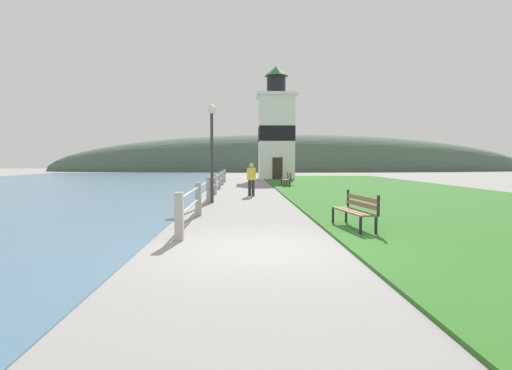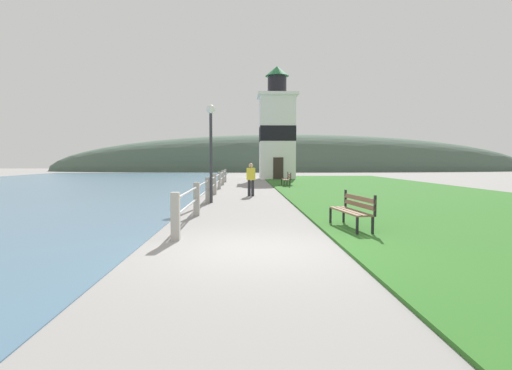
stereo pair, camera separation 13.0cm
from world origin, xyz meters
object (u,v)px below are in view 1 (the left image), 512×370
object	(u,v)px
lighthouse	(276,131)
lamp_post	(212,135)
person_strolling	(251,178)
park_bench_midway	(287,178)
park_bench_near	(356,208)

from	to	relation	value
lighthouse	lamp_post	xyz separation A→B (m)	(-4.40, -20.83, -1.71)
person_strolling	park_bench_midway	bearing A→B (deg)	-6.27
lighthouse	park_bench_midway	bearing A→B (deg)	-91.20
person_strolling	lamp_post	world-z (taller)	lamp_post
park_bench_near	person_strolling	distance (m)	9.85
person_strolling	lighthouse	bearing A→B (deg)	4.86
lighthouse	person_strolling	world-z (taller)	lighthouse
park_bench_midway	lamp_post	xyz separation A→B (m)	(-4.18, -9.99, 2.20)
park_bench_near	park_bench_midway	xyz separation A→B (m)	(0.15, 16.50, 0.00)
lighthouse	person_strolling	size ratio (longest dim) A/B	6.51
park_bench_midway	lamp_post	bearing A→B (deg)	68.08
park_bench_near	lamp_post	size ratio (longest dim) A/B	0.46
lamp_post	park_bench_midway	bearing A→B (deg)	67.29
park_bench_near	lamp_post	world-z (taller)	lamp_post
park_bench_near	lamp_post	bearing A→B (deg)	-65.82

